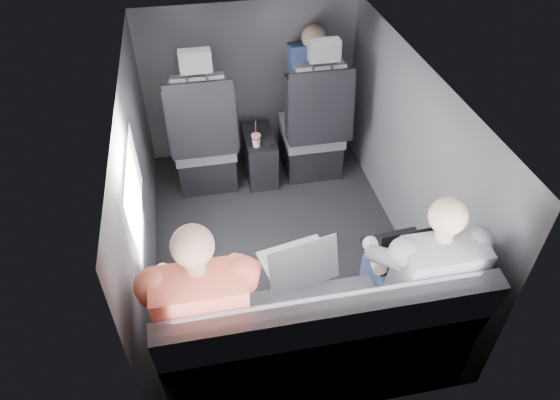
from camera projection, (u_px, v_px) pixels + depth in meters
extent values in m
plane|color=black|center=(279.00, 245.00, 3.70)|extent=(2.60, 2.60, 0.00)
plane|color=#B2B2AD|center=(279.00, 77.00, 2.83)|extent=(2.60, 2.60, 0.00)
cube|color=#56565B|center=(139.00, 189.00, 3.13)|extent=(0.02, 2.60, 1.35)
cube|color=#56565B|center=(409.00, 157.00, 3.39)|extent=(0.02, 2.60, 1.35)
cube|color=#56565B|center=(250.00, 82.00, 4.24)|extent=(1.80, 0.02, 1.35)
cube|color=#56565B|center=(333.00, 340.00, 2.29)|extent=(1.80, 0.02, 1.35)
cube|color=white|center=(134.00, 190.00, 2.76)|extent=(0.02, 0.75, 0.42)
cube|color=black|center=(321.00, 99.00, 3.75)|extent=(0.35, 0.11, 0.59)
cube|color=black|center=(207.00, 164.00, 4.22)|extent=(0.46, 0.48, 0.30)
cube|color=#56565A|center=(204.00, 142.00, 4.06)|extent=(0.48, 0.46, 0.14)
cube|color=#56565A|center=(201.00, 115.00, 3.67)|extent=(0.38, 0.18, 0.61)
cube|color=black|center=(172.00, 121.00, 3.66)|extent=(0.08, 0.21, 0.53)
cube|color=black|center=(231.00, 116.00, 3.72)|extent=(0.08, 0.21, 0.53)
cube|color=black|center=(202.00, 121.00, 3.63)|extent=(0.50, 0.11, 0.58)
cube|color=#56565A|center=(195.00, 61.00, 3.36)|extent=(0.22, 0.10, 0.15)
cube|color=black|center=(310.00, 152.00, 4.36)|extent=(0.46, 0.48, 0.30)
cube|color=#56565A|center=(311.00, 131.00, 4.19)|extent=(0.48, 0.46, 0.14)
cube|color=#56565A|center=(320.00, 103.00, 3.80)|extent=(0.38, 0.18, 0.61)
cube|color=black|center=(291.00, 109.00, 3.79)|extent=(0.08, 0.21, 0.53)
cube|color=black|center=(347.00, 104.00, 3.86)|extent=(0.08, 0.21, 0.53)
cube|color=black|center=(322.00, 109.00, 3.76)|extent=(0.50, 0.11, 0.58)
cube|color=#56565A|center=(324.00, 50.00, 3.49)|extent=(0.22, 0.10, 0.15)
cube|color=black|center=(260.00, 155.00, 4.23)|extent=(0.24, 0.48, 0.40)
cylinder|color=black|center=(255.00, 144.00, 4.00)|extent=(0.09, 0.09, 0.01)
cylinder|color=black|center=(269.00, 142.00, 4.01)|extent=(0.09, 0.09, 0.01)
cube|color=#56565A|center=(314.00, 344.00, 2.79)|extent=(1.60, 0.50, 0.45)
cube|color=#56565A|center=(331.00, 330.00, 2.32)|extent=(1.60, 0.17, 0.47)
cylinder|color=red|center=(256.00, 137.00, 3.93)|extent=(0.08, 0.08, 0.02)
cylinder|color=white|center=(256.00, 135.00, 3.92)|extent=(0.08, 0.08, 0.01)
cylinder|color=red|center=(256.00, 128.00, 3.87)|extent=(0.01, 0.01, 0.12)
cube|color=silver|center=(198.00, 279.00, 2.68)|extent=(0.35, 0.25, 0.02)
cube|color=silver|center=(198.00, 280.00, 2.66)|extent=(0.29, 0.14, 0.00)
cube|color=silver|center=(197.00, 268.00, 2.73)|extent=(0.10, 0.06, 0.00)
cube|color=silver|center=(198.00, 287.00, 2.47)|extent=(0.35, 0.07, 0.24)
cube|color=silver|center=(197.00, 286.00, 2.48)|extent=(0.31, 0.06, 0.21)
cube|color=#B6B6BB|center=(296.00, 260.00, 2.79)|extent=(0.43, 0.34, 0.02)
cube|color=silver|center=(297.00, 260.00, 2.77)|extent=(0.34, 0.21, 0.00)
cube|color=#B6B6BB|center=(293.00, 248.00, 2.84)|extent=(0.13, 0.08, 0.00)
cube|color=#B6B6BB|center=(304.00, 265.00, 2.57)|extent=(0.39, 0.15, 0.26)
cube|color=silver|center=(304.00, 265.00, 2.58)|extent=(0.35, 0.13, 0.22)
cube|color=black|center=(397.00, 247.00, 2.86)|extent=(0.37, 0.27, 0.02)
cube|color=black|center=(398.00, 248.00, 2.84)|extent=(0.30, 0.16, 0.00)
cube|color=black|center=(392.00, 237.00, 2.91)|extent=(0.11, 0.06, 0.00)
cube|color=black|center=(411.00, 251.00, 2.66)|extent=(0.36, 0.10, 0.24)
cube|color=silver|center=(410.00, 251.00, 2.67)|extent=(0.31, 0.08, 0.20)
cube|color=#343439|center=(183.00, 314.00, 2.59)|extent=(0.15, 0.45, 0.13)
cube|color=#343439|center=(226.00, 308.00, 2.62)|extent=(0.15, 0.45, 0.13)
cube|color=#343439|center=(187.00, 312.00, 2.96)|extent=(0.13, 0.13, 0.45)
cube|color=#343439|center=(225.00, 306.00, 2.99)|extent=(0.13, 0.13, 0.45)
cube|color=#BF513F|center=(203.00, 312.00, 2.29)|extent=(0.41, 0.28, 0.56)
sphere|color=tan|center=(192.00, 246.00, 2.06)|extent=(0.19, 0.19, 0.19)
cylinder|color=tan|center=(160.00, 285.00, 2.53)|extent=(0.12, 0.29, 0.12)
cylinder|color=tan|center=(240.00, 273.00, 2.59)|extent=(0.12, 0.29, 0.12)
cube|color=navy|center=(392.00, 282.00, 2.76)|extent=(0.15, 0.43, 0.13)
cube|color=navy|center=(428.00, 276.00, 2.79)|extent=(0.15, 0.43, 0.13)
cube|color=navy|center=(372.00, 285.00, 3.12)|extent=(0.13, 0.13, 0.45)
cube|color=navy|center=(405.00, 280.00, 3.15)|extent=(0.13, 0.13, 0.45)
cube|color=gray|center=(434.00, 277.00, 2.47)|extent=(0.39, 0.27, 0.54)
sphere|color=beige|center=(448.00, 216.00, 2.24)|extent=(0.18, 0.18, 0.18)
cylinder|color=beige|center=(375.00, 255.00, 2.71)|extent=(0.11, 0.27, 0.12)
cylinder|color=beige|center=(443.00, 245.00, 2.77)|extent=(0.11, 0.27, 0.12)
cube|color=navy|center=(313.00, 77.00, 4.07)|extent=(0.39, 0.25, 0.56)
sphere|color=tan|center=(314.00, 37.00, 3.88)|extent=(0.19, 0.19, 0.19)
cube|color=navy|center=(309.00, 105.00, 4.31)|extent=(0.33, 0.39, 0.12)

